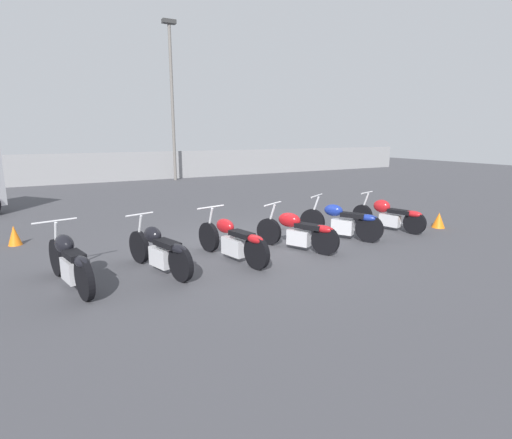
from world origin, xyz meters
TOP-DOWN VIEW (x-y plane):
  - ground_plane at (0.00, 0.00)m, footprint 60.00×60.00m
  - fence_back at (0.00, 14.67)m, footprint 40.00×0.04m
  - light_pole_left at (2.61, 13.86)m, footprint 0.70×0.35m
  - motorcycle_slot_0 at (-3.83, -0.68)m, footprint 0.78×2.09m
  - motorcycle_slot_1 at (-2.32, -0.65)m, footprint 0.78×2.04m
  - motorcycle_slot_2 at (-0.84, -0.66)m, footprint 0.78×2.17m
  - motorcycle_slot_3 at (0.73, -0.67)m, footprint 1.08×1.86m
  - motorcycle_slot_4 at (2.23, -0.39)m, footprint 1.15×1.88m
  - motorcycle_slot_5 at (3.94, -0.29)m, footprint 0.80×2.01m
  - traffic_cone_near at (-4.74, 2.77)m, footprint 0.29×0.29m
  - traffic_cone_far at (5.32, -0.78)m, footprint 0.35×0.35m

SIDE VIEW (x-z plane):
  - ground_plane at x=0.00m, z-range 0.00..0.00m
  - traffic_cone_far at x=5.32m, z-range 0.00..0.41m
  - traffic_cone_near at x=-4.74m, z-range 0.00..0.46m
  - motorcycle_slot_5 at x=3.94m, z-range -0.07..0.88m
  - motorcycle_slot_2 at x=-0.84m, z-range -0.08..0.93m
  - motorcycle_slot_1 at x=-2.32m, z-range -0.08..0.93m
  - motorcycle_slot_4 at x=2.23m, z-range -0.08..0.93m
  - motorcycle_slot_3 at x=0.73m, z-range -0.06..0.92m
  - motorcycle_slot_0 at x=-3.83m, z-range -0.07..0.97m
  - fence_back at x=0.00m, z-range 0.00..1.55m
  - light_pole_left at x=2.61m, z-range 0.69..8.94m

